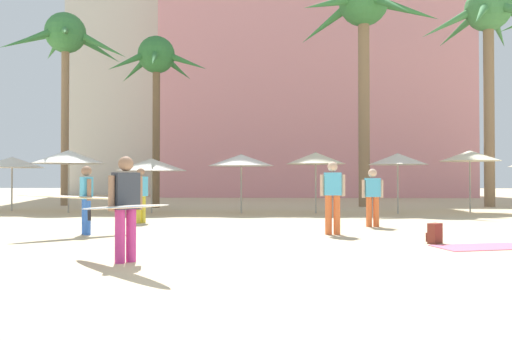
% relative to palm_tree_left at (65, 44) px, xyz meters
% --- Properties ---
extents(ground, '(120.00, 120.00, 0.00)m').
position_rel_palm_tree_left_xyz_m(ground, '(10.95, -17.17, -8.06)').
color(ground, '#C6B28C').
extents(hotel_pink, '(22.22, 9.46, 19.69)m').
position_rel_palm_tree_left_xyz_m(hotel_pink, '(13.29, 14.97, 1.78)').
color(hotel_pink, pink).
rests_on(hotel_pink, ground).
extents(palm_tree_left, '(6.32, 5.68, 9.60)m').
position_rel_palm_tree_left_xyz_m(palm_tree_left, '(0.00, 0.00, 0.00)').
color(palm_tree_left, '#896B4C').
rests_on(palm_tree_left, ground).
extents(palm_tree_center, '(6.91, 6.92, 11.04)m').
position_rel_palm_tree_left_xyz_m(palm_tree_center, '(14.71, -0.32, 1.00)').
color(palm_tree_center, '#896B4C').
rests_on(palm_tree_center, ground).
extents(palm_tree_right, '(6.44, 5.99, 10.52)m').
position_rel_palm_tree_left_xyz_m(palm_tree_right, '(20.63, -0.23, 0.59)').
color(palm_tree_right, '#896B4C').
rests_on(palm_tree_right, ground).
extents(palm_tree_far_right, '(4.61, 4.68, 7.92)m').
position_rel_palm_tree_left_xyz_m(palm_tree_far_right, '(4.99, -1.57, -1.49)').
color(palm_tree_far_right, brown).
rests_on(palm_tree_far_right, ground).
extents(cafe_umbrella_0, '(2.72, 2.72, 2.11)m').
position_rel_palm_tree_left_xyz_m(cafe_umbrella_0, '(5.72, -5.22, -6.19)').
color(cafe_umbrella_0, gray).
rests_on(cafe_umbrella_0, ground).
extents(cafe_umbrella_1, '(2.77, 2.77, 2.45)m').
position_rel_palm_tree_left_xyz_m(cafe_umbrella_1, '(2.40, -5.06, -5.87)').
color(cafe_umbrella_1, gray).
rests_on(cafe_umbrella_1, ground).
extents(cafe_umbrella_2, '(2.31, 2.31, 2.45)m').
position_rel_palm_tree_left_xyz_m(cafe_umbrella_2, '(18.19, -4.22, -5.82)').
color(cafe_umbrella_2, gray).
rests_on(cafe_umbrella_2, ground).
extents(cafe_umbrella_3, '(2.29, 2.29, 2.35)m').
position_rel_palm_tree_left_xyz_m(cafe_umbrella_3, '(12.05, -5.00, -5.94)').
color(cafe_umbrella_3, gray).
rests_on(cafe_umbrella_3, ground).
extents(cafe_umbrella_4, '(2.52, 2.52, 2.23)m').
position_rel_palm_tree_left_xyz_m(cafe_umbrella_4, '(-0.37, -4.16, -6.05)').
color(cafe_umbrella_4, gray).
rests_on(cafe_umbrella_4, ground).
extents(cafe_umbrella_5, '(2.22, 2.22, 2.30)m').
position_rel_palm_tree_left_xyz_m(cafe_umbrella_5, '(15.15, -5.07, -5.98)').
color(cafe_umbrella_5, gray).
rests_on(cafe_umbrella_5, ground).
extents(cafe_umbrella_7, '(2.54, 2.54, 2.28)m').
position_rel_palm_tree_left_xyz_m(cafe_umbrella_7, '(9.18, -5.01, -6.01)').
color(cafe_umbrella_7, gray).
rests_on(cafe_umbrella_7, ground).
extents(beach_towel, '(2.00, 1.31, 0.01)m').
position_rel_palm_tree_left_xyz_m(beach_towel, '(14.57, -14.26, -8.05)').
color(beach_towel, '#EF6684').
rests_on(beach_towel, ground).
extents(backpack, '(0.35, 0.35, 0.42)m').
position_rel_palm_tree_left_xyz_m(backpack, '(13.80, -13.74, -7.86)').
color(backpack, maroon).
rests_on(backpack, ground).
extents(person_mid_right, '(2.38, 2.05, 1.64)m').
position_rel_palm_tree_left_xyz_m(person_mid_right, '(5.99, -12.55, -7.16)').
color(person_mid_right, blue).
rests_on(person_mid_right, ground).
extents(person_mid_center, '(2.18, 2.18, 1.70)m').
position_rel_palm_tree_left_xyz_m(person_mid_center, '(8.13, -16.36, -7.14)').
color(person_mid_center, '#B7337F').
rests_on(person_mid_center, ground).
extents(person_near_right, '(0.60, 0.24, 1.75)m').
position_rel_palm_tree_left_xyz_m(person_near_right, '(11.89, -12.17, -7.10)').
color(person_near_right, orange).
rests_on(person_near_right, ground).
extents(person_near_left, '(0.61, 0.26, 1.61)m').
position_rel_palm_tree_left_xyz_m(person_near_left, '(13.21, -10.22, -7.18)').
color(person_near_left, orange).
rests_on(person_near_left, ground).
extents(person_far_left, '(0.40, 0.56, 1.66)m').
position_rel_palm_tree_left_xyz_m(person_far_left, '(6.45, -9.36, -7.15)').
color(person_far_left, gold).
rests_on(person_far_left, ground).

